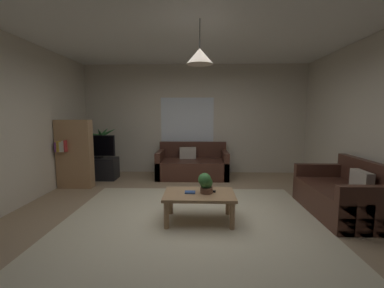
{
  "coord_description": "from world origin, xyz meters",
  "views": [
    {
      "loc": [
        0.11,
        -3.57,
        1.52
      ],
      "look_at": [
        0.0,
        0.3,
        1.05
      ],
      "focal_mm": 23.29,
      "sensor_mm": 36.0,
      "label": 1
    }
  ],
  "objects_px": {
    "potted_plant_on_table": "(206,183)",
    "couch_under_window": "(192,166)",
    "tv_stand": "(98,168)",
    "pendant_lamp": "(200,56)",
    "book_on_table_0": "(190,192)",
    "couch_right_side": "(344,197)",
    "bookshelf_corner": "(74,154)",
    "tv": "(96,146)",
    "coffee_table": "(199,198)",
    "remote_on_table_0": "(210,191)",
    "potted_palm_corner": "(101,153)"
  },
  "relations": [
    {
      "from": "bookshelf_corner",
      "to": "tv",
      "type": "bearing_deg",
      "value": 74.19
    },
    {
      "from": "couch_under_window",
      "to": "pendant_lamp",
      "type": "bearing_deg",
      "value": -86.26
    },
    {
      "from": "potted_plant_on_table",
      "to": "bookshelf_corner",
      "type": "relative_size",
      "value": 0.21
    },
    {
      "from": "potted_plant_on_table",
      "to": "tv_stand",
      "type": "distance_m",
      "value": 3.33
    },
    {
      "from": "tv",
      "to": "bookshelf_corner",
      "type": "xyz_separation_m",
      "value": [
        -0.19,
        -0.65,
        -0.07
      ]
    },
    {
      "from": "book_on_table_0",
      "to": "remote_on_table_0",
      "type": "relative_size",
      "value": 0.9
    },
    {
      "from": "book_on_table_0",
      "to": "bookshelf_corner",
      "type": "distance_m",
      "value": 2.9
    },
    {
      "from": "couch_under_window",
      "to": "potted_palm_corner",
      "type": "distance_m",
      "value": 2.34
    },
    {
      "from": "book_on_table_0",
      "to": "tv_stand",
      "type": "xyz_separation_m",
      "value": [
        -2.24,
        2.24,
        -0.17
      ]
    },
    {
      "from": "couch_right_side",
      "to": "potted_plant_on_table",
      "type": "distance_m",
      "value": 2.14
    },
    {
      "from": "couch_right_side",
      "to": "potted_plant_on_table",
      "type": "xyz_separation_m",
      "value": [
        -2.1,
        -0.29,
        0.29
      ]
    },
    {
      "from": "tv_stand",
      "to": "pendant_lamp",
      "type": "relative_size",
      "value": 1.55
    },
    {
      "from": "remote_on_table_0",
      "to": "tv_stand",
      "type": "distance_m",
      "value": 3.34
    },
    {
      "from": "bookshelf_corner",
      "to": "pendant_lamp",
      "type": "bearing_deg",
      "value": -31.47
    },
    {
      "from": "book_on_table_0",
      "to": "tv_stand",
      "type": "height_order",
      "value": "tv_stand"
    },
    {
      "from": "tv_stand",
      "to": "potted_palm_corner",
      "type": "xyz_separation_m",
      "value": [
        -0.1,
        0.46,
        0.3
      ]
    },
    {
      "from": "book_on_table_0",
      "to": "coffee_table",
      "type": "bearing_deg",
      "value": -1.78
    },
    {
      "from": "coffee_table",
      "to": "pendant_lamp",
      "type": "relative_size",
      "value": 1.7
    },
    {
      "from": "couch_right_side",
      "to": "bookshelf_corner",
      "type": "bearing_deg",
      "value": -104.84
    },
    {
      "from": "potted_plant_on_table",
      "to": "tv_stand",
      "type": "bearing_deg",
      "value": 137.88
    },
    {
      "from": "book_on_table_0",
      "to": "pendant_lamp",
      "type": "distance_m",
      "value": 1.86
    },
    {
      "from": "coffee_table",
      "to": "tv_stand",
      "type": "bearing_deg",
      "value": 136.63
    },
    {
      "from": "couch_under_window",
      "to": "potted_palm_corner",
      "type": "bearing_deg",
      "value": 174.79
    },
    {
      "from": "pendant_lamp",
      "to": "tv_stand",
      "type": "bearing_deg",
      "value": 136.63
    },
    {
      "from": "book_on_table_0",
      "to": "tv",
      "type": "bearing_deg",
      "value": 135.35
    },
    {
      "from": "potted_palm_corner",
      "to": "pendant_lamp",
      "type": "relative_size",
      "value": 2.14
    },
    {
      "from": "remote_on_table_0",
      "to": "tv_stand",
      "type": "xyz_separation_m",
      "value": [
        -2.53,
        2.17,
        -0.17
      ]
    },
    {
      "from": "tv_stand",
      "to": "bookshelf_corner",
      "type": "relative_size",
      "value": 0.64
    },
    {
      "from": "potted_plant_on_table",
      "to": "remote_on_table_0",
      "type": "bearing_deg",
      "value": 39.0
    },
    {
      "from": "tv_stand",
      "to": "bookshelf_corner",
      "type": "bearing_deg",
      "value": -105.33
    },
    {
      "from": "couch_under_window",
      "to": "potted_palm_corner",
      "type": "xyz_separation_m",
      "value": [
        -2.31,
        0.21,
        0.28
      ]
    },
    {
      "from": "tv",
      "to": "potted_palm_corner",
      "type": "bearing_deg",
      "value": 101.55
    },
    {
      "from": "book_on_table_0",
      "to": "tv",
      "type": "height_order",
      "value": "tv"
    },
    {
      "from": "coffee_table",
      "to": "book_on_table_0",
      "type": "xyz_separation_m",
      "value": [
        -0.13,
        0.0,
        0.08
      ]
    },
    {
      "from": "couch_under_window",
      "to": "remote_on_table_0",
      "type": "bearing_deg",
      "value": -82.52
    },
    {
      "from": "tv",
      "to": "bookshelf_corner",
      "type": "distance_m",
      "value": 0.68
    },
    {
      "from": "couch_right_side",
      "to": "book_on_table_0",
      "type": "height_order",
      "value": "couch_right_side"
    },
    {
      "from": "potted_plant_on_table",
      "to": "coffee_table",
      "type": "bearing_deg",
      "value": -169.65
    },
    {
      "from": "tv_stand",
      "to": "potted_plant_on_table",
      "type": "bearing_deg",
      "value": -42.12
    },
    {
      "from": "book_on_table_0",
      "to": "pendant_lamp",
      "type": "relative_size",
      "value": 0.25
    },
    {
      "from": "couch_right_side",
      "to": "tv",
      "type": "distance_m",
      "value": 4.97
    },
    {
      "from": "tv",
      "to": "bookshelf_corner",
      "type": "bearing_deg",
      "value": -105.81
    },
    {
      "from": "coffee_table",
      "to": "pendant_lamp",
      "type": "height_order",
      "value": "pendant_lamp"
    },
    {
      "from": "coffee_table",
      "to": "bookshelf_corner",
      "type": "relative_size",
      "value": 0.71
    },
    {
      "from": "couch_under_window",
      "to": "book_on_table_0",
      "type": "bearing_deg",
      "value": -89.23
    },
    {
      "from": "tv_stand",
      "to": "remote_on_table_0",
      "type": "bearing_deg",
      "value": -40.67
    },
    {
      "from": "coffee_table",
      "to": "book_on_table_0",
      "type": "bearing_deg",
      "value": 178.22
    },
    {
      "from": "potted_plant_on_table",
      "to": "couch_under_window",
      "type": "bearing_deg",
      "value": 95.8
    },
    {
      "from": "book_on_table_0",
      "to": "bookshelf_corner",
      "type": "bearing_deg",
      "value": 147.26
    },
    {
      "from": "coffee_table",
      "to": "potted_palm_corner",
      "type": "bearing_deg",
      "value": 132.49
    }
  ]
}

